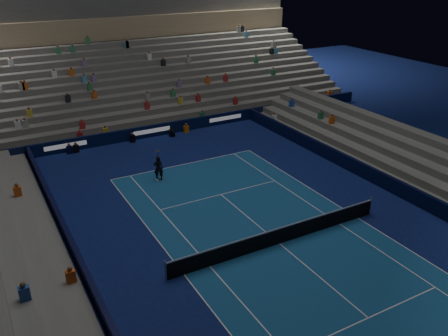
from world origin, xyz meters
The scene contains 10 objects.
ground centered at (0.00, 0.00, 0.00)m, with size 90.00×90.00×0.00m, color #0D1851.
court_surface centered at (0.00, 0.00, 0.01)m, with size 10.97×23.77×0.01m, color navy.
sponsor_barrier_far centered at (0.00, 18.50, 0.50)m, with size 44.00×0.25×1.00m, color black.
sponsor_barrier_east centered at (9.70, 0.00, 0.50)m, with size 0.25×37.00×1.00m, color black.
sponsor_barrier_west centered at (-9.70, 0.00, 0.50)m, with size 0.25×37.00×1.00m, color black.
grandstand_main centered at (0.00, 27.90, 3.38)m, with size 44.00×15.20×11.20m.
grandstand_west centered at (-13.17, 0.00, 0.92)m, with size 5.00×37.00×2.50m.
tennis_net centered at (0.00, 0.00, 0.50)m, with size 12.90×0.10×1.10m.
tennis_player centered at (-2.61, 10.32, 0.86)m, with size 0.63×0.41×1.73m, color black.
broadcast_camera centered at (1.54, 17.77, 0.28)m, with size 0.48×0.89×0.54m.
Camera 1 is at (-12.72, -16.96, 13.73)m, focal length 37.95 mm.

